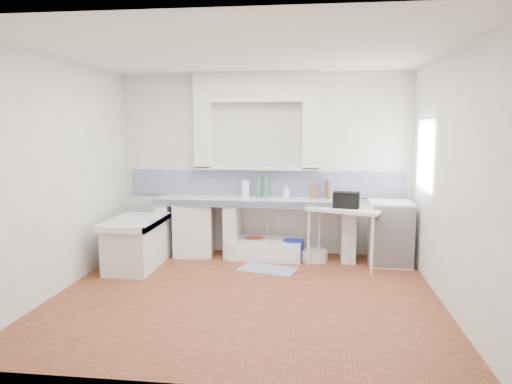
# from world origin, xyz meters

# --- Properties ---
(floor) EXTENTS (4.50, 4.50, 0.00)m
(floor) POSITION_xyz_m (0.00, 0.00, 0.00)
(floor) COLOR brown
(floor) RESTS_ON ground
(ceiling) EXTENTS (4.50, 4.50, 0.00)m
(ceiling) POSITION_xyz_m (0.00, 0.00, 2.80)
(ceiling) COLOR white
(ceiling) RESTS_ON ground
(wall_back) EXTENTS (4.50, 0.00, 4.50)m
(wall_back) POSITION_xyz_m (0.00, 2.00, 1.40)
(wall_back) COLOR white
(wall_back) RESTS_ON ground
(wall_front) EXTENTS (4.50, 0.00, 4.50)m
(wall_front) POSITION_xyz_m (0.00, -2.00, 1.40)
(wall_front) COLOR white
(wall_front) RESTS_ON ground
(wall_left) EXTENTS (0.00, 4.50, 4.50)m
(wall_left) POSITION_xyz_m (-2.25, 0.00, 1.40)
(wall_left) COLOR white
(wall_left) RESTS_ON ground
(wall_right) EXTENTS (0.00, 4.50, 4.50)m
(wall_right) POSITION_xyz_m (2.25, 0.00, 1.40)
(wall_right) COLOR white
(wall_right) RESTS_ON ground
(alcove_mass) EXTENTS (1.90, 0.25, 0.45)m
(alcove_mass) POSITION_xyz_m (-0.10, 1.88, 2.58)
(alcove_mass) COLOR white
(alcove_mass) RESTS_ON ground
(window_frame) EXTENTS (0.35, 0.86, 1.06)m
(window_frame) POSITION_xyz_m (2.42, 1.20, 1.60)
(window_frame) COLOR #3A2512
(window_frame) RESTS_ON ground
(lace_valance) EXTENTS (0.01, 0.84, 0.24)m
(lace_valance) POSITION_xyz_m (2.28, 1.20, 1.98)
(lace_valance) COLOR white
(lace_valance) RESTS_ON ground
(counter_slab) EXTENTS (3.00, 0.60, 0.08)m
(counter_slab) POSITION_xyz_m (-0.10, 1.70, 0.86)
(counter_slab) COLOR white
(counter_slab) RESTS_ON ground
(counter_lip) EXTENTS (3.00, 0.04, 0.10)m
(counter_lip) POSITION_xyz_m (-0.10, 1.42, 0.86)
(counter_lip) COLOR navy
(counter_lip) RESTS_ON ground
(counter_pier_left) EXTENTS (0.20, 0.55, 0.82)m
(counter_pier_left) POSITION_xyz_m (-1.50, 1.70, 0.41)
(counter_pier_left) COLOR white
(counter_pier_left) RESTS_ON ground
(counter_pier_mid) EXTENTS (0.20, 0.55, 0.82)m
(counter_pier_mid) POSITION_xyz_m (-0.45, 1.70, 0.41)
(counter_pier_mid) COLOR white
(counter_pier_mid) RESTS_ON ground
(counter_pier_right) EXTENTS (0.20, 0.55, 0.82)m
(counter_pier_right) POSITION_xyz_m (1.30, 1.70, 0.41)
(counter_pier_right) COLOR white
(counter_pier_right) RESTS_ON ground
(peninsula_top) EXTENTS (0.70, 1.10, 0.08)m
(peninsula_top) POSITION_xyz_m (-1.70, 0.90, 0.66)
(peninsula_top) COLOR white
(peninsula_top) RESTS_ON ground
(peninsula_base) EXTENTS (0.60, 1.00, 0.62)m
(peninsula_base) POSITION_xyz_m (-1.70, 0.90, 0.31)
(peninsula_base) COLOR white
(peninsula_base) RESTS_ON ground
(peninsula_lip) EXTENTS (0.04, 1.10, 0.10)m
(peninsula_lip) POSITION_xyz_m (-1.37, 0.90, 0.66)
(peninsula_lip) COLOR navy
(peninsula_lip) RESTS_ON ground
(backsplash) EXTENTS (4.27, 0.03, 0.40)m
(backsplash) POSITION_xyz_m (0.00, 1.99, 1.10)
(backsplash) COLOR navy
(backsplash) RESTS_ON ground
(stove) EXTENTS (0.64, 0.62, 0.83)m
(stove) POSITION_xyz_m (-1.05, 1.71, 0.41)
(stove) COLOR white
(stove) RESTS_ON ground
(sink) EXTENTS (1.10, 0.62, 0.26)m
(sink) POSITION_xyz_m (0.08, 1.66, 0.13)
(sink) COLOR white
(sink) RESTS_ON ground
(side_table) EXTENTS (1.14, 0.88, 0.04)m
(side_table) POSITION_xyz_m (1.23, 1.40, 0.42)
(side_table) COLOR white
(side_table) RESTS_ON ground
(fridge) EXTENTS (0.61, 0.61, 0.92)m
(fridge) POSITION_xyz_m (1.89, 1.54, 0.46)
(fridge) COLOR white
(fridge) RESTS_ON ground
(bucket_red) EXTENTS (0.38, 0.38, 0.29)m
(bucket_red) POSITION_xyz_m (-0.12, 1.71, 0.14)
(bucket_red) COLOR red
(bucket_red) RESTS_ON ground
(bucket_orange) EXTENTS (0.37, 0.37, 0.27)m
(bucket_orange) POSITION_xyz_m (0.07, 1.57, 0.14)
(bucket_orange) COLOR #BE1500
(bucket_orange) RESTS_ON ground
(bucket_blue) EXTENTS (0.36, 0.36, 0.30)m
(bucket_blue) POSITION_xyz_m (0.49, 1.59, 0.15)
(bucket_blue) COLOR #0F22AC
(bucket_blue) RESTS_ON ground
(basin_white) EXTENTS (0.41, 0.41, 0.16)m
(basin_white) POSITION_xyz_m (0.80, 1.58, 0.08)
(basin_white) COLOR white
(basin_white) RESTS_ON ground
(water_bottle_a) EXTENTS (0.07, 0.07, 0.27)m
(water_bottle_a) POSITION_xyz_m (-0.03, 1.85, 0.14)
(water_bottle_a) COLOR silver
(water_bottle_a) RESTS_ON ground
(water_bottle_b) EXTENTS (0.09, 0.09, 0.27)m
(water_bottle_b) POSITION_xyz_m (0.17, 1.85, 0.14)
(water_bottle_b) COLOR silver
(water_bottle_b) RESTS_ON ground
(black_bag) EXTENTS (0.39, 0.26, 0.23)m
(black_bag) POSITION_xyz_m (1.24, 1.37, 0.96)
(black_bag) COLOR black
(black_bag) RESTS_ON side_table
(green_bottle_a) EXTENTS (0.09, 0.09, 0.32)m
(green_bottle_a) POSITION_xyz_m (-0.07, 1.85, 1.06)
(green_bottle_a) COLOR #34784D
(green_bottle_a) RESTS_ON counter_slab
(green_bottle_b) EXTENTS (0.08, 0.08, 0.33)m
(green_bottle_b) POSITION_xyz_m (0.05, 1.85, 1.06)
(green_bottle_b) COLOR #34784D
(green_bottle_b) RESTS_ON counter_slab
(knife_block) EXTENTS (0.10, 0.08, 0.18)m
(knife_block) POSITION_xyz_m (0.78, 1.85, 0.99)
(knife_block) COLOR olive
(knife_block) RESTS_ON counter_slab
(cutting_board) EXTENTS (0.06, 0.20, 0.28)m
(cutting_board) POSITION_xyz_m (0.99, 1.85, 1.04)
(cutting_board) COLOR olive
(cutting_board) RESTS_ON counter_slab
(paper_towel) EXTENTS (0.14, 0.14, 0.26)m
(paper_towel) POSITION_xyz_m (-0.27, 1.85, 1.03)
(paper_towel) COLOR white
(paper_towel) RESTS_ON counter_slab
(soap_bottle) EXTENTS (0.10, 0.10, 0.21)m
(soap_bottle) POSITION_xyz_m (0.37, 1.85, 1.01)
(soap_bottle) COLOR white
(soap_bottle) RESTS_ON counter_slab
(rug) EXTENTS (0.87, 0.63, 0.01)m
(rug) POSITION_xyz_m (0.17, 1.04, 0.01)
(rug) COLOR #344585
(rug) RESTS_ON ground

